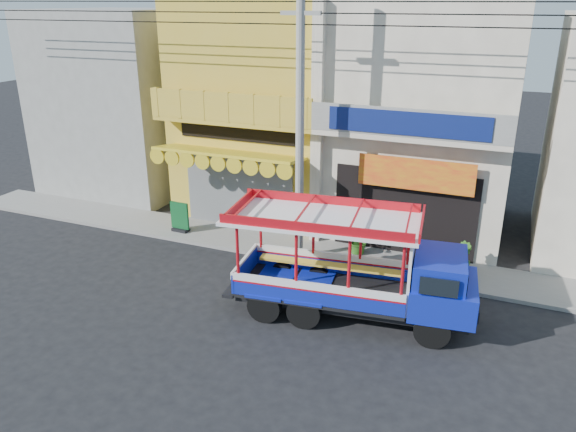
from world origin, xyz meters
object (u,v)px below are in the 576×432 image
object	(u,v)px
utility_pole	(305,106)
green_sign	(180,219)
songthaew_truck	(369,270)
potted_plant_a	(358,240)
potted_plant_b	(462,259)

from	to	relation	value
utility_pole	green_sign	world-z (taller)	utility_pole
songthaew_truck	potted_plant_a	size ratio (longest dim) A/B	7.20
potted_plant_a	green_sign	bearing A→B (deg)	121.19
utility_pole	songthaew_truck	bearing A→B (deg)	-43.31
potted_plant_a	potted_plant_b	xyz separation A→B (m)	(3.31, -0.25, 0.05)
green_sign	potted_plant_b	world-z (taller)	green_sign
green_sign	songthaew_truck	bearing A→B (deg)	-21.54
songthaew_truck	potted_plant_a	xyz separation A→B (m)	(-1.29, 3.68, -0.86)
songthaew_truck	potted_plant_b	xyz separation A→B (m)	(2.02, 3.44, -0.82)
songthaew_truck	potted_plant_a	bearing A→B (deg)	109.27
potted_plant_b	potted_plant_a	bearing A→B (deg)	56.75
songthaew_truck	green_sign	distance (m)	8.37
green_sign	potted_plant_b	size ratio (longest dim) A/B	1.08
green_sign	potted_plant_a	bearing A→B (deg)	5.57
green_sign	potted_plant_b	xyz separation A→B (m)	(9.76, 0.38, 0.05)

